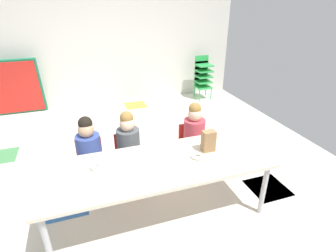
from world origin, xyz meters
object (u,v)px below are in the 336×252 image
donut_powdered_loose (197,156)px  folded_activity_table (16,88)px  seated_child_near_camera (89,148)px  seated_child_middle_seat (128,142)px  craft_table (158,167)px  donut_powdered_on_plate (96,166)px  paper_plate_near_edge (97,168)px  kid_chair_green_stack (203,75)px  paper_plate_center_table (139,179)px  paper_bag_brown (208,141)px  seated_child_far_right (194,131)px

donut_powdered_loose → folded_activity_table: bearing=122.4°
seated_child_near_camera → seated_child_middle_seat: same height
donut_powdered_loose → seated_child_middle_seat: bearing=130.9°
craft_table → folded_activity_table: (-1.73, 3.32, -0.03)m
donut_powdered_on_plate → donut_powdered_loose: bearing=-7.5°
seated_child_near_camera → paper_plate_near_edge: seated_child_near_camera is taller
kid_chair_green_stack → paper_plate_center_table: (-2.19, -3.29, 0.10)m
paper_bag_brown → donut_powdered_on_plate: size_ratio=1.77×
seated_child_middle_seat → seated_child_near_camera: bearing=180.0°
seated_child_far_right → donut_powdered_loose: 0.70m
seated_child_far_right → seated_child_middle_seat: bearing=180.0°
donut_powdered_loose → paper_plate_center_table: bearing=-166.0°
seated_child_far_right → paper_plate_near_edge: size_ratio=5.10×
seated_child_near_camera → paper_bag_brown: size_ratio=4.17×
craft_table → paper_plate_center_table: 0.29m
craft_table → kid_chair_green_stack: size_ratio=2.36×
seated_child_middle_seat → donut_powdered_on_plate: 0.66m
seated_child_near_camera → donut_powdered_on_plate: (0.04, -0.52, 0.09)m
folded_activity_table → craft_table: bearing=-62.5°
kid_chair_green_stack → paper_plate_near_edge: (-2.52, -3.01, 0.10)m
kid_chair_green_stack → paper_plate_center_table: 3.96m
paper_plate_center_table → seated_child_far_right: bearing=42.5°
kid_chair_green_stack → folded_activity_table: bearing=176.8°
craft_table → donut_powdered_loose: size_ratio=18.42×
craft_table → kid_chair_green_stack: 3.68m
seated_child_far_right → folded_activity_table: size_ratio=0.84×
seated_child_near_camera → folded_activity_table: size_ratio=0.84×
seated_child_near_camera → kid_chair_green_stack: 3.58m
seated_child_far_right → paper_bag_brown: 0.59m
seated_child_far_right → craft_table: bearing=-136.5°
kid_chair_green_stack → craft_table: bearing=-122.3°
seated_child_middle_seat → paper_bag_brown: bearing=-37.6°
paper_plate_center_table → kid_chair_green_stack: bearing=56.4°
folded_activity_table → donut_powdered_loose: size_ratio=9.21×
craft_table → seated_child_near_camera: bearing=134.0°
seated_child_far_right → kid_chair_green_stack: (1.32, 2.49, -0.04)m
folded_activity_table → paper_plate_near_edge: 3.43m
craft_table → paper_plate_near_edge: 0.56m
folded_activity_table → paper_bag_brown: bearing=-54.9°
seated_child_far_right → kid_chair_green_stack: seated_child_far_right is taller
seated_child_far_right → paper_plate_near_edge: seated_child_far_right is taller
donut_powdered_loose → paper_bag_brown: bearing=28.8°
folded_activity_table → paper_plate_near_edge: folded_activity_table is taller
donut_powdered_loose → seated_child_far_right: bearing=68.3°
seated_child_near_camera → kid_chair_green_stack: size_ratio=1.00×
seated_child_middle_seat → paper_plate_near_edge: (-0.39, -0.52, 0.07)m
paper_plate_center_table → seated_child_near_camera: bearing=115.3°
paper_plate_near_edge → seated_child_near_camera: bearing=94.8°
paper_bag_brown → paper_plate_near_edge: 1.12m
paper_plate_near_edge → paper_plate_center_table: size_ratio=1.00×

